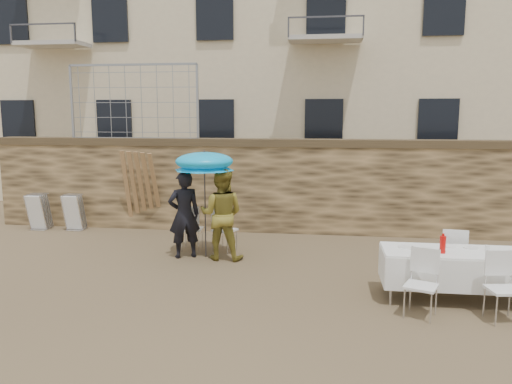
# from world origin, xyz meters

# --- Properties ---
(ground) EXTENTS (80.00, 80.00, 0.00)m
(ground) POSITION_xyz_m (0.00, 0.00, 0.00)
(ground) COLOR brown
(ground) RESTS_ON ground
(stone_wall) EXTENTS (13.00, 0.50, 2.20)m
(stone_wall) POSITION_xyz_m (0.00, 5.00, 1.10)
(stone_wall) COLOR brown
(stone_wall) RESTS_ON ground
(chain_link_fence) EXTENTS (3.20, 0.06, 1.80)m
(chain_link_fence) POSITION_xyz_m (-3.00, 5.00, 3.10)
(chain_link_fence) COLOR gray
(chain_link_fence) RESTS_ON stone_wall
(man_suit) EXTENTS (0.75, 0.66, 1.73)m
(man_suit) POSITION_xyz_m (-1.07, 2.52, 0.86)
(man_suit) COLOR black
(man_suit) RESTS_ON ground
(woman_dress) EXTENTS (0.89, 0.71, 1.79)m
(woman_dress) POSITION_xyz_m (-0.32, 2.52, 0.89)
(woman_dress) COLOR gold
(woman_dress) RESTS_ON ground
(umbrella) EXTENTS (1.18, 1.18, 1.96)m
(umbrella) POSITION_xyz_m (-0.67, 2.62, 1.85)
(umbrella) COLOR #3F3F44
(umbrella) RESTS_ON ground
(couple_chair_left) EXTENTS (0.49, 0.49, 0.96)m
(couple_chair_left) POSITION_xyz_m (-1.07, 3.07, 0.48)
(couple_chair_left) COLOR white
(couple_chair_left) RESTS_ON ground
(couple_chair_right) EXTENTS (0.64, 0.64, 0.96)m
(couple_chair_right) POSITION_xyz_m (-0.37, 3.07, 0.48)
(couple_chair_right) COLOR white
(couple_chair_right) RESTS_ON ground
(banquet_table) EXTENTS (2.10, 0.85, 0.78)m
(banquet_table) POSITION_xyz_m (3.62, 0.85, 0.73)
(banquet_table) COLOR white
(banquet_table) RESTS_ON ground
(soda_bottle) EXTENTS (0.09, 0.09, 0.26)m
(soda_bottle) POSITION_xyz_m (3.42, 0.70, 0.91)
(soda_bottle) COLOR red
(soda_bottle) RESTS_ON banquet_table
(table_chair_front_left) EXTENTS (0.63, 0.63, 0.96)m
(table_chair_front_left) POSITION_xyz_m (3.02, 0.10, 0.48)
(table_chair_front_left) COLOR white
(table_chair_front_left) RESTS_ON ground
(table_chair_front_right) EXTENTS (0.55, 0.55, 0.96)m
(table_chair_front_right) POSITION_xyz_m (4.12, 0.10, 0.48)
(table_chair_front_right) COLOR white
(table_chair_front_right) RESTS_ON ground
(table_chair_back) EXTENTS (0.54, 0.54, 0.96)m
(table_chair_back) POSITION_xyz_m (3.82, 1.65, 0.48)
(table_chair_back) COLOR white
(table_chair_back) RESTS_ON ground
(chair_stack_left) EXTENTS (0.46, 0.47, 0.92)m
(chair_stack_left) POSITION_xyz_m (-5.28, 4.52, 0.46)
(chair_stack_left) COLOR white
(chair_stack_left) RESTS_ON ground
(chair_stack_right) EXTENTS (0.46, 0.40, 0.92)m
(chair_stack_right) POSITION_xyz_m (-4.38, 4.52, 0.46)
(chair_stack_right) COLOR white
(chair_stack_right) RESTS_ON ground
(wood_planks) EXTENTS (0.70, 0.20, 2.00)m
(wood_planks) POSITION_xyz_m (-2.78, 4.59, 1.00)
(wood_planks) COLOR #A37749
(wood_planks) RESTS_ON ground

